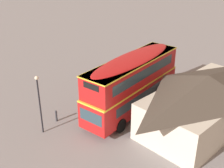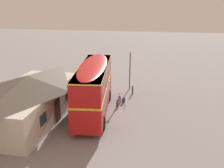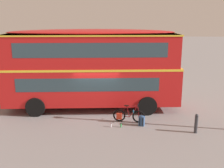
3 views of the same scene
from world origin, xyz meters
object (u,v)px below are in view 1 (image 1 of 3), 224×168
object	(u,v)px
backpack_on_ground	(87,109)
street_lamp	(39,99)
touring_bicycle	(97,107)
water_bottle_clear_plastic	(98,103)
water_bottle_green_metal	(94,105)
double_decker_bus	(132,82)
kerb_bollard	(56,116)

from	to	relation	value
backpack_on_ground	street_lamp	xyz separation A→B (m)	(4.20, -0.24, 2.56)
touring_bicycle	backpack_on_ground	xyz separation A→B (m)	(0.72, -0.44, -0.08)
water_bottle_clear_plastic	street_lamp	bearing A→B (deg)	0.32
water_bottle_green_metal	backpack_on_ground	bearing A→B (deg)	14.13
touring_bicycle	backpack_on_ground	bearing A→B (deg)	-31.44
backpack_on_ground	water_bottle_green_metal	distance (m)	1.11
touring_bicycle	backpack_on_ground	size ratio (longest dim) A/B	3.09
double_decker_bus	backpack_on_ground	distance (m)	4.46
street_lamp	double_decker_bus	bearing A→B (deg)	158.84
backpack_on_ground	water_bottle_green_metal	size ratio (longest dim) A/B	2.51
street_lamp	touring_bicycle	bearing A→B (deg)	172.08
water_bottle_green_metal	kerb_bollard	world-z (taller)	kerb_bollard
touring_bicycle	street_lamp	bearing A→B (deg)	-7.92
backpack_on_ground	water_bottle_green_metal	bearing A→B (deg)	-165.87
double_decker_bus	water_bottle_clear_plastic	size ratio (longest dim) A/B	50.07
backpack_on_ground	water_bottle_clear_plastic	distance (m)	1.61
water_bottle_green_metal	water_bottle_clear_plastic	distance (m)	0.51
double_decker_bus	touring_bicycle	size ratio (longest dim) A/B	6.04
backpack_on_ground	street_lamp	distance (m)	4.92
backpack_on_ground	street_lamp	world-z (taller)	street_lamp
backpack_on_ground	water_bottle_clear_plastic	size ratio (longest dim) A/B	2.68
touring_bicycle	backpack_on_ground	distance (m)	0.85
touring_bicycle	street_lamp	distance (m)	5.55
backpack_on_ground	touring_bicycle	bearing A→B (deg)	148.56
touring_bicycle	street_lamp	xyz separation A→B (m)	(4.92, -0.68, 2.47)
backpack_on_ground	street_lamp	size ratio (longest dim) A/B	0.12
street_lamp	kerb_bollard	world-z (taller)	street_lamp
water_bottle_green_metal	kerb_bollard	distance (m)	3.69
water_bottle_green_metal	water_bottle_clear_plastic	xyz separation A→B (m)	(-0.51, -0.01, -0.01)
double_decker_bus	kerb_bollard	xyz separation A→B (m)	(5.43, -3.22, -2.15)
double_decker_bus	street_lamp	bearing A→B (deg)	-21.16
touring_bicycle	street_lamp	world-z (taller)	street_lamp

